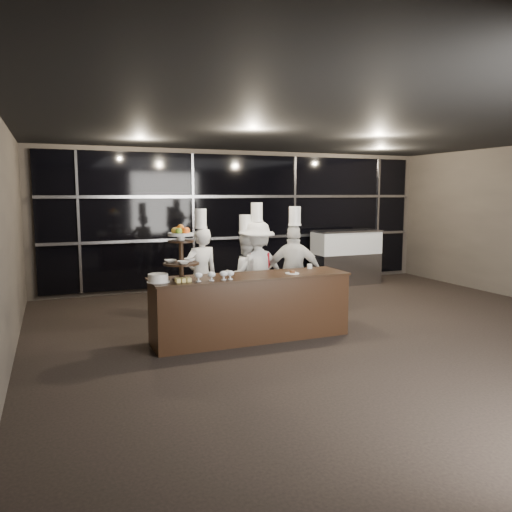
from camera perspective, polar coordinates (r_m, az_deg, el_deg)
name	(u,v)px	position (r m, az deg, el deg)	size (l,w,h in m)	color
room	(381,237)	(6.73, 14.08, 2.09)	(10.00, 10.00, 10.00)	black
window_wall	(246,219)	(11.08, -1.21, 4.25)	(8.60, 0.10, 2.80)	black
buffet_counter	(251,307)	(7.14, -0.58, -5.81)	(2.84, 0.74, 0.92)	black
display_stand	(181,249)	(6.69, -8.57, 0.82)	(0.48, 0.48, 0.74)	black
compotes	(216,274)	(6.64, -4.59, -2.11)	(0.55, 0.11, 0.12)	silver
layer_cake	(158,278)	(6.63, -11.12, -2.49)	(0.30, 0.30, 0.11)	white
pastry_squares	(183,280)	(6.58, -8.33, -2.72)	(0.19, 0.12, 0.05)	#E6CF70
small_plate	(292,273)	(7.20, 4.16, -1.92)	(0.20, 0.20, 0.05)	white
chef_cup	(310,266)	(7.72, 6.15, -1.17)	(0.08, 0.08, 0.07)	white
display_case	(346,254)	(11.59, 10.25, 0.21)	(1.53, 0.67, 1.24)	#A5A5AA
chef_a	(201,274)	(8.00, -6.28, -2.01)	(0.62, 0.46, 1.83)	silver
chef_b	(245,275)	(8.21, -1.25, -2.21)	(0.77, 0.64, 1.73)	silver
chef_c	(257,270)	(8.21, 0.08, -1.57)	(1.10, 0.70, 1.92)	white
chef_d	(294,272)	(8.15, 4.40, -1.80)	(0.99, 0.78, 1.86)	white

